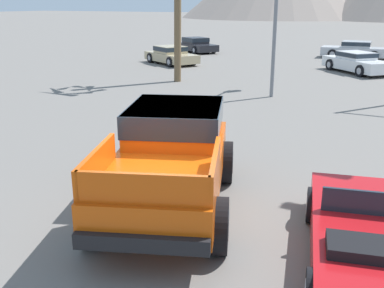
# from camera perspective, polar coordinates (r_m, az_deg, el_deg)

# --- Properties ---
(ground_plane) EXTENTS (320.00, 320.00, 0.00)m
(ground_plane) POSITION_cam_1_polar(r_m,az_deg,el_deg) (8.79, -2.83, -9.17)
(ground_plane) COLOR slate
(orange_pickup_truck) EXTENTS (3.70, 5.58, 1.89)m
(orange_pickup_truck) POSITION_cam_1_polar(r_m,az_deg,el_deg) (9.01, -2.65, -1.00)
(orange_pickup_truck) COLOR #CC4C0C
(orange_pickup_truck) RESTS_ON ground_plane
(red_convertible_car) EXTENTS (2.65, 4.71, 1.08)m
(red_convertible_car) POSITION_cam_1_polar(r_m,az_deg,el_deg) (7.54, 21.59, -11.63)
(red_convertible_car) COLOR #B21419
(red_convertible_car) RESTS_ON ground_plane
(parked_car_silver) EXTENTS (4.67, 2.05, 1.23)m
(parked_car_silver) POSITION_cam_1_polar(r_m,az_deg,el_deg) (35.57, 19.97, 11.21)
(parked_car_silver) COLOR #B7BABF
(parked_car_silver) RESTS_ON ground_plane
(parked_car_white) EXTENTS (4.40, 4.37, 1.20)m
(parked_car_white) POSITION_cam_1_polar(r_m,az_deg,el_deg) (28.24, 20.18, 9.74)
(parked_car_white) COLOR white
(parked_car_white) RESTS_ON ground_plane
(parked_car_tan) EXTENTS (4.62, 3.73, 1.16)m
(parked_car_tan) POSITION_cam_1_polar(r_m,az_deg,el_deg) (30.52, -2.68, 11.25)
(parked_car_tan) COLOR tan
(parked_car_tan) RESTS_ON ground_plane
(parked_car_dark) EXTENTS (4.64, 3.99, 1.17)m
(parked_car_dark) POSITION_cam_1_polar(r_m,az_deg,el_deg) (37.86, 0.50, 12.51)
(parked_car_dark) COLOR #232328
(parked_car_dark) RESTS_ON ground_plane
(traffic_light_crosswalk) EXTENTS (0.38, 3.75, 5.53)m
(traffic_light_crosswalk) POSITION_cam_1_polar(r_m,az_deg,el_deg) (21.02, 11.86, 17.01)
(traffic_light_crosswalk) COLOR slate
(traffic_light_crosswalk) RESTS_ON ground_plane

